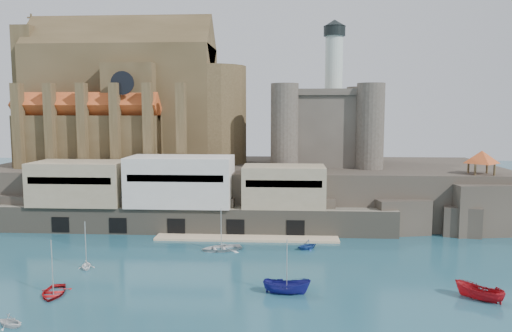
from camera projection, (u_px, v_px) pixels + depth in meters
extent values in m
plane|color=#1A4656|center=(220.00, 275.00, 64.01)|extent=(300.00, 300.00, 0.00)
cube|color=#2C2621|center=(246.00, 188.00, 103.11)|extent=(100.00, 34.00, 10.00)
cube|color=#2C2621|center=(27.00, 211.00, 89.31)|extent=(9.00, 5.00, 6.00)
cube|color=#2C2621|center=(114.00, 212.00, 88.33)|extent=(9.00, 5.00, 6.00)
cube|color=#2C2621|center=(209.00, 214.00, 87.28)|extent=(9.00, 5.00, 6.00)
cube|color=#2C2621|center=(307.00, 215.00, 86.24)|extent=(9.00, 5.00, 6.00)
cube|color=#2C2621|center=(401.00, 216.00, 85.25)|extent=(9.00, 5.00, 6.00)
cube|color=#6C6656|center=(191.00, 219.00, 86.56)|extent=(70.00, 6.00, 4.50)
cube|color=#CEB189|center=(247.00, 238.00, 81.72)|extent=(30.00, 4.00, 0.40)
cube|color=black|center=(61.00, 224.00, 85.11)|extent=(3.00, 0.40, 2.60)
cube|color=black|center=(118.00, 225.00, 84.49)|extent=(3.00, 0.40, 2.60)
cube|color=black|center=(176.00, 226.00, 83.88)|extent=(3.00, 0.40, 2.60)
cube|color=black|center=(236.00, 227.00, 83.26)|extent=(3.00, 0.40, 2.60)
cube|color=black|center=(295.00, 228.00, 82.65)|extent=(3.00, 0.40, 2.60)
cube|color=gray|center=(80.00, 183.00, 88.11)|extent=(16.00, 9.00, 7.50)
cube|color=beige|center=(181.00, 181.00, 86.94)|extent=(18.00, 9.00, 8.50)
cube|color=gray|center=(284.00, 186.00, 85.92)|extent=(14.00, 8.00, 7.00)
cube|color=#493922|center=(123.00, 105.00, 104.78)|extent=(38.00, 14.00, 24.00)
cube|color=#493922|center=(121.00, 47.00, 103.43)|extent=(38.00, 13.01, 13.01)
cylinder|color=#493922|center=(213.00, 115.00, 103.84)|extent=(14.00, 14.00, 20.00)
cube|color=#493922|center=(142.00, 115.00, 104.76)|extent=(10.00, 20.00, 20.00)
cube|color=#493922|center=(88.00, 141.00, 96.40)|extent=(28.00, 5.00, 10.00)
cube|color=#493922|center=(120.00, 136.00, 115.24)|extent=(28.00, 5.00, 10.00)
cube|color=#BA4A20|center=(87.00, 107.00, 95.65)|extent=(28.00, 5.66, 5.66)
cube|color=#BA4A20|center=(120.00, 107.00, 114.50)|extent=(28.00, 5.66, 5.66)
cube|color=#493922|center=(35.00, 96.00, 105.73)|extent=(4.00, 10.00, 28.00)
cylinder|color=black|center=(122.00, 83.00, 92.14)|extent=(4.40, 0.30, 4.40)
cube|color=#493922|center=(19.00, 126.00, 93.82)|extent=(1.60, 2.20, 16.00)
cube|color=#493922|center=(51.00, 126.00, 93.44)|extent=(1.60, 2.20, 16.00)
cube|color=#493922|center=(83.00, 126.00, 93.06)|extent=(1.60, 2.20, 16.00)
cube|color=#493922|center=(115.00, 126.00, 92.68)|extent=(1.60, 2.20, 16.00)
cube|color=#493922|center=(148.00, 126.00, 92.30)|extent=(1.60, 2.20, 16.00)
cube|color=#493922|center=(181.00, 127.00, 91.91)|extent=(1.60, 2.20, 16.00)
cube|color=#453E36|center=(324.00, 130.00, 101.77)|extent=(16.00, 16.00, 14.00)
cube|color=#453E36|center=(324.00, 93.00, 100.94)|extent=(17.00, 17.00, 1.20)
cylinder|color=#453E36|center=(284.00, 126.00, 94.22)|extent=(5.20, 5.20, 16.00)
cylinder|color=#453E36|center=(370.00, 126.00, 93.23)|extent=(5.20, 5.20, 16.00)
cylinder|color=#453E36|center=(285.00, 124.00, 110.08)|extent=(5.20, 5.20, 16.00)
cylinder|color=#453E36|center=(358.00, 124.00, 109.10)|extent=(5.20, 5.20, 16.00)
cylinder|color=silver|center=(334.00, 66.00, 102.17)|extent=(3.60, 3.60, 12.00)
cylinder|color=black|center=(335.00, 31.00, 101.38)|extent=(4.40, 4.40, 2.00)
cone|color=black|center=(335.00, 23.00, 101.20)|extent=(4.60, 4.60, 1.40)
cube|color=#2C2621|center=(479.00, 206.00, 86.72)|extent=(12.00, 10.00, 8.70)
cube|color=#2C2621|center=(461.00, 220.00, 84.20)|extent=(6.00, 5.00, 5.00)
cube|color=#2C2621|center=(503.00, 212.00, 88.55)|extent=(5.00, 4.00, 6.00)
cube|color=#493922|center=(481.00, 181.00, 86.21)|extent=(4.20, 4.20, 0.30)
cylinder|color=#493922|center=(475.00, 174.00, 84.56)|extent=(0.36, 0.36, 3.20)
cylinder|color=#493922|center=(494.00, 174.00, 84.36)|extent=(0.36, 0.36, 3.20)
cylinder|color=#493922|center=(468.00, 171.00, 87.73)|extent=(0.36, 0.36, 3.20)
cylinder|color=#493922|center=(487.00, 171.00, 87.54)|extent=(0.36, 0.36, 3.20)
pyramid|color=#BA4A20|center=(482.00, 157.00, 85.75)|extent=(6.40, 6.40, 2.20)
imported|color=#B31216|center=(53.00, 294.00, 57.19)|extent=(3.91, 1.85, 5.27)
imported|color=silver|center=(10.00, 326.00, 48.81)|extent=(2.41, 3.00, 3.02)
imported|color=navy|center=(287.00, 294.00, 57.46)|extent=(2.30, 2.25, 5.52)
imported|color=white|center=(87.00, 268.00, 66.53)|extent=(2.88, 2.23, 2.94)
imported|color=#A9121B|center=(479.00, 300.00, 55.64)|extent=(2.92, 2.91, 5.45)
imported|color=silver|center=(221.00, 250.00, 75.25)|extent=(2.76, 4.55, 6.15)
imported|color=navy|center=(307.00, 249.00, 75.83)|extent=(3.19, 3.46, 3.43)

